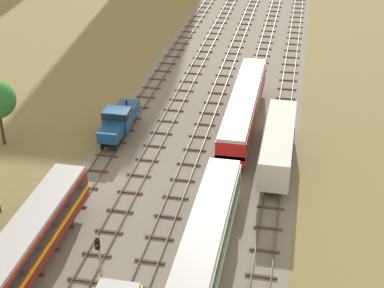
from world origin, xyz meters
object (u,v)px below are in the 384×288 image
Objects in this scene: passenger_coach_centre_mid at (202,252)px; signal_post_nearest at (100,262)px; shunter_loco_far_left_far at (119,120)px; passenger_coach_centre_farther at (244,106)px; freight_boxcar_centre_right_midfar at (279,143)px; passenger_coach_far_left_near at (13,261)px.

passenger_coach_centre_mid is 7.36m from signal_post_nearest.
passenger_coach_centre_farther is at bearing 20.66° from shunter_loco_far_left_far.
passenger_coach_centre_farther is (12.82, 4.83, 0.60)m from shunter_loco_far_left_far.
signal_post_nearest is at bearing -75.17° from shunter_loco_far_left_far.
passenger_coach_centre_mid is at bearing -103.35° from freight_boxcar_centre_right_midfar.
shunter_loco_far_left_far is at bearing -159.34° from passenger_coach_centre_farther.
passenger_coach_far_left_near is 6.48m from signal_post_nearest.
freight_boxcar_centre_right_midfar is (4.28, 18.03, -0.16)m from passenger_coach_centre_mid.
passenger_coach_centre_farther is at bearing 66.23° from passenger_coach_far_left_near.
passenger_coach_centre_mid is 2.60× the size of shunter_loco_far_left_far.
passenger_coach_far_left_near is at bearing -90.00° from shunter_loco_far_left_far.
signal_post_nearest is (-6.41, -29.04, 0.96)m from passenger_coach_centre_farther.
passenger_coach_centre_mid is (12.82, 3.55, 0.00)m from passenger_coach_far_left_near.
passenger_coach_centre_mid is at bearing -90.00° from passenger_coach_centre_farther.
shunter_loco_far_left_far is 13.71m from passenger_coach_centre_farther.
freight_boxcar_centre_right_midfar is at bearing 76.65° from passenger_coach_centre_mid.
passenger_coach_centre_mid is 18.53m from freight_boxcar_centre_right_midfar.
passenger_coach_far_left_near and passenger_coach_centre_farther have the same top height.
passenger_coach_centre_farther is 29.75m from signal_post_nearest.
passenger_coach_centre_farther is at bearing 90.00° from passenger_coach_centre_mid.
passenger_coach_far_left_near is 1.00× the size of passenger_coach_centre_farther.
shunter_loco_far_left_far is 25.09m from signal_post_nearest.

